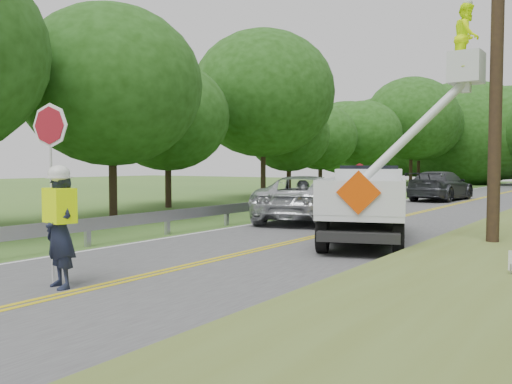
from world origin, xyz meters
The scene contains 9 objects.
ground centered at (0.00, 0.00, 0.00)m, with size 140.00×140.00×0.00m, color #3D6328.
road centered at (0.00, 14.00, 0.01)m, with size 7.20×96.00×0.03m.
guardrail centered at (-4.02, 14.91, 0.55)m, with size 0.18×48.00×0.77m.
treeline_left centered at (-10.12, 28.58, 5.76)m, with size 10.53×54.23×10.45m.
flagger centered at (-0.47, 0.67, 1.18)m, with size 1.23×0.61×3.28m.
bucket_truck centered at (1.58, 9.84, 1.44)m, with size 5.10×6.47×6.16m.
suv_silver centered at (-2.48, 12.92, 0.89)m, with size 2.88×6.24×1.73m, color silver.
suv_darkgrey centered at (-1.58, 27.79, 0.90)m, with size 2.47×6.08×1.76m, color #37393E.
stop_sign_permanent centered at (-4.51, 22.47, 1.47)m, with size 0.42×0.28×2.26m.
Camera 1 is at (7.66, -4.92, 2.20)m, focal length 37.17 mm.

